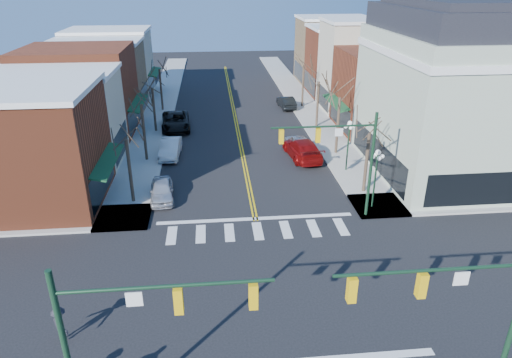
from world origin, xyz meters
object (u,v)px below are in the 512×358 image
object	(u,v)px
car_left_far	(176,121)
car_right_mid	(299,143)
car_left_mid	(170,148)
car_right_near	(302,149)
pedestrian_dark_b	(60,323)
car_left_near	(162,190)
car_right_far	(286,102)
lamppost_midblock	(349,137)
lamppost_corner	(376,169)
victorian_corner	(459,91)

from	to	relation	value
car_left_far	car_right_mid	distance (m)	13.92
car_left_far	car_left_mid	bearing A→B (deg)	-94.04
car_right_near	pedestrian_dark_b	xyz separation A→B (m)	(-14.74, -20.69, 0.12)
car_right_mid	car_left_near	bearing A→B (deg)	30.27
car_right_far	pedestrian_dark_b	bearing A→B (deg)	61.13
lamppost_midblock	car_right_mid	distance (m)	6.30
lamppost_midblock	car_left_mid	size ratio (longest dim) A/B	0.93
lamppost_corner	car_right_far	distance (m)	26.42
victorian_corner	car_right_near	xyz separation A→B (m)	(-11.31, 3.84, -5.80)
car_left_near	pedestrian_dark_b	bearing A→B (deg)	-107.84
victorian_corner	lamppost_midblock	size ratio (longest dim) A/B	3.29
victorian_corner	car_left_near	world-z (taller)	victorian_corner
pedestrian_dark_b	car_right_far	bearing A→B (deg)	-64.38
lamppost_corner	car_right_far	xyz separation A→B (m)	(-1.80, 26.26, -2.25)
lamppost_corner	car_left_far	world-z (taller)	lamppost_corner
car_right_near	car_right_mid	size ratio (longest dim) A/B	1.31
victorian_corner	car_left_far	distance (m)	27.10
car_right_far	car_right_mid	bearing A→B (deg)	79.72
pedestrian_dark_b	car_right_near	bearing A→B (deg)	-76.59
victorian_corner	car_right_near	distance (m)	13.27
car_right_far	lamppost_midblock	bearing A→B (deg)	89.59
lamppost_corner	car_left_near	distance (m)	15.05
car_right_near	pedestrian_dark_b	size ratio (longest dim) A/B	3.59
car_left_far	car_right_near	xyz separation A→B (m)	(11.59, -9.44, 0.01)
car_right_far	pedestrian_dark_b	xyz separation A→B (m)	(-15.95, -37.12, 0.26)
lamppost_midblock	pedestrian_dark_b	xyz separation A→B (m)	(-17.75, -17.36, -1.99)
car_left_mid	car_left_far	xyz separation A→B (m)	(0.00, 7.89, 0.08)
pedestrian_dark_b	car_left_far	bearing A→B (deg)	-47.09
lamppost_corner	car_right_near	bearing A→B (deg)	106.99
car_right_near	lamppost_midblock	bearing A→B (deg)	125.55
car_left_mid	car_right_mid	bearing A→B (deg)	3.88
car_left_near	car_right_far	world-z (taller)	car_right_far
victorian_corner	lamppost_midblock	world-z (taller)	victorian_corner
car_left_mid	car_right_far	bearing A→B (deg)	52.20
car_left_mid	car_right_near	bearing A→B (deg)	-4.70
car_left_near	car_left_mid	size ratio (longest dim) A/B	0.88
victorian_corner	car_right_near	bearing A→B (deg)	161.24
victorian_corner	car_right_far	world-z (taller)	victorian_corner
victorian_corner	car_left_near	distance (m)	23.87
car_left_near	car_left_far	bearing A→B (deg)	85.09
car_left_mid	lamppost_midblock	bearing A→B (deg)	-15.60
car_left_mid	car_left_near	bearing A→B (deg)	-87.08
car_left_near	lamppost_midblock	bearing A→B (deg)	9.08
lamppost_corner	pedestrian_dark_b	bearing A→B (deg)	-148.55
lamppost_midblock	car_right_near	distance (m)	4.96
lamppost_midblock	car_left_mid	xyz separation A→B (m)	(-14.60, 4.89, -2.20)
lamppost_corner	car_right_far	world-z (taller)	lamppost_corner
victorian_corner	lamppost_corner	size ratio (longest dim) A/B	3.29
car_right_near	car_right_mid	world-z (taller)	car_right_near
car_right_mid	car_right_far	bearing A→B (deg)	-101.35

